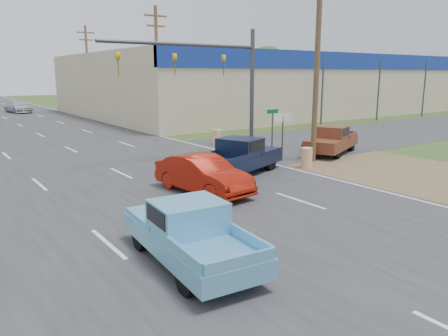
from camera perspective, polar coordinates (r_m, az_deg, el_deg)
main_road at (r=43.80m, az=-25.15°, el=5.09°), size 15.00×180.00×0.02m
cross_road at (r=22.66m, az=-15.17°, el=0.23°), size 120.00×10.00×0.02m
dirt_verge at (r=22.95m, az=19.52°, el=0.08°), size 8.00×18.00×0.01m
big_box_store at (r=58.24m, az=7.75°, el=10.86°), size 50.00×28.10×6.60m
utility_pole_1 at (r=23.25m, az=12.07°, el=13.85°), size 2.00×0.28×10.00m
utility_pole_2 at (r=37.92m, az=-8.72°, el=13.22°), size 2.00×0.28×10.00m
utility_pole_3 at (r=54.62m, az=-17.37°, el=12.45°), size 2.00×0.28×10.00m
tree_3 at (r=96.00m, az=5.72°, el=13.10°), size 8.40×8.40×10.40m
tree_5 at (r=104.84m, az=-14.42°, el=12.53°), size 7.98×7.98×9.88m
barrel_0 at (r=21.83m, az=10.73°, el=1.31°), size 0.56×0.56×1.00m
barrel_1 at (r=28.55m, az=-0.97°, el=4.05°), size 0.56×0.56×1.00m
lane_sign at (r=23.18m, az=7.68°, el=5.54°), size 1.20×0.08×2.52m
street_name_sign at (r=24.72m, az=6.33°, el=5.30°), size 0.80×0.08×2.61m
signal_mast at (r=23.93m, az=-1.44°, el=12.81°), size 9.12×0.40×7.00m
red_convertible at (r=16.85m, az=-2.76°, el=-0.89°), size 2.13×4.58×1.45m
blue_pickup at (r=10.78m, az=-4.73°, el=-8.23°), size 2.16×4.79×1.55m
navy_pickup at (r=20.14m, az=2.14°, el=1.60°), size 5.38×3.60×1.67m
brown_pickup at (r=25.94m, az=13.77°, el=3.57°), size 5.18×3.70×1.61m
distant_car_silver at (r=58.15m, az=-25.30°, el=7.26°), size 2.80×5.24×1.45m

